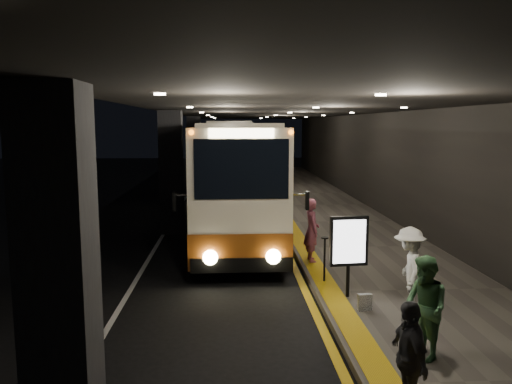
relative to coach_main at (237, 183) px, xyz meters
name	(u,v)px	position (x,y,z in m)	size (l,w,h in m)	color
ground	(210,262)	(-0.86, -3.72, -1.84)	(90.00, 90.00, 0.00)	black
lane_line_white	(168,227)	(-2.66, 1.28, -1.83)	(0.12, 50.00, 0.01)	silver
kerb_stripe_yellow	(275,226)	(1.49, 1.28, -1.83)	(0.18, 50.00, 0.01)	gold
sidewalk	(336,223)	(3.89, 1.28, -1.76)	(4.50, 50.00, 0.15)	#514C44
tactile_strip	(288,222)	(1.99, 1.28, -1.68)	(0.50, 50.00, 0.01)	gold
terminal_wall	(396,148)	(6.14, 1.28, 1.16)	(0.10, 50.00, 6.00)	black
support_columns	(172,172)	(-2.36, 0.28, 0.36)	(0.80, 24.80, 4.40)	black
canopy	(280,106)	(1.64, 1.28, 2.76)	(9.00, 50.00, 0.40)	black
coach_main	(237,183)	(0.00, 0.00, 0.00)	(2.60, 12.33, 3.83)	beige
coach_second	(235,157)	(0.05, 13.21, 0.07)	(3.36, 12.77, 3.97)	beige
coach_third	(234,149)	(0.12, 27.50, -0.09)	(3.09, 11.74, 3.65)	beige
passenger_boarding	(312,230)	(1.97, -4.35, -0.81)	(0.64, 0.42, 1.75)	#A64D64
passenger_waiting_green	(425,308)	(2.83, -10.17, -0.85)	(0.82, 0.50, 1.68)	#457C4D
passenger_waiting_white	(409,269)	(3.35, -8.06, -0.83)	(1.11, 0.51, 1.71)	white
passenger_waiting_grey	(408,358)	(2.00, -11.74, -0.91)	(0.91, 0.46, 1.55)	#545459
bag_polka	(365,302)	(2.45, -8.07, -1.52)	(0.28, 0.12, 0.34)	black
info_sign	(349,243)	(2.30, -7.25, -0.47)	(0.86, 0.20, 1.80)	black
stanchion_post	(324,260)	(1.98, -6.17, -1.15)	(0.05, 0.05, 1.08)	black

